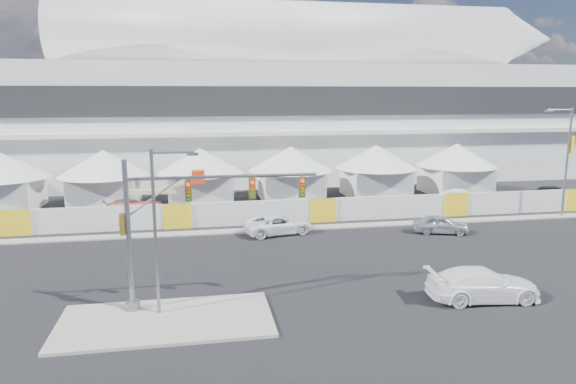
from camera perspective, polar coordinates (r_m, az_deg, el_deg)
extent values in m
plane|color=black|center=(28.76, -0.82, -10.85)|extent=(160.00, 160.00, 0.00)
cube|color=gray|center=(25.70, -13.38, -13.74)|extent=(10.00, 5.00, 0.15)
cube|color=gray|center=(47.05, 21.30, -2.86)|extent=(80.00, 1.20, 0.12)
cube|color=silver|center=(69.55, 0.03, 7.92)|extent=(80.00, 24.00, 14.00)
cube|color=black|center=(57.54, 2.22, 10.07)|extent=(68.00, 0.30, 3.20)
cube|color=silver|center=(57.46, 2.24, 6.57)|extent=(72.00, 0.80, 0.50)
cylinder|color=silver|center=(67.85, 0.35, 16.96)|extent=(57.60, 8.40, 8.40)
cylinder|color=silver|center=(68.20, 2.07, 16.57)|extent=(51.60, 6.80, 6.80)
cylinder|color=silver|center=(68.61, 3.77, 16.17)|extent=(45.60, 5.20, 5.20)
cone|color=silver|center=(80.57, 24.85, 15.19)|extent=(8.00, 7.60, 7.60)
cube|color=silver|center=(54.14, -29.06, -0.20)|extent=(6.00, 6.00, 3.00)
cone|color=silver|center=(53.75, -29.33, 2.62)|extent=(8.40, 8.40, 2.40)
cube|color=silver|center=(51.91, -19.64, 0.12)|extent=(6.00, 6.00, 3.00)
cone|color=silver|center=(51.50, -19.83, 3.07)|extent=(8.40, 8.40, 2.40)
cube|color=silver|center=(51.18, -9.66, 0.46)|extent=(6.00, 6.00, 3.00)
cone|color=silver|center=(50.76, -9.76, 3.46)|extent=(8.40, 8.40, 2.40)
cube|color=silver|center=(52.02, 0.30, 0.79)|extent=(6.00, 6.00, 3.00)
cone|color=silver|center=(51.61, 0.30, 3.74)|extent=(8.40, 8.40, 2.40)
cube|color=silver|center=(54.36, 9.67, 1.07)|extent=(6.00, 6.00, 3.00)
cone|color=silver|center=(53.97, 9.76, 3.90)|extent=(8.40, 8.40, 2.40)
cube|color=silver|center=(58.02, 18.07, 1.31)|extent=(6.00, 6.00, 3.00)
cone|color=silver|center=(57.65, 18.23, 3.95)|extent=(8.40, 8.40, 2.40)
cube|color=silver|center=(43.23, 3.90, -2.01)|extent=(70.00, 0.25, 2.00)
imported|color=silver|center=(41.40, 16.59, -3.45)|extent=(2.81, 4.49, 1.43)
imported|color=white|center=(39.52, -1.06, -3.62)|extent=(3.53, 5.71, 1.48)
imported|color=white|center=(29.08, 20.84, -9.56)|extent=(2.87, 6.02, 1.69)
imported|color=white|center=(52.86, 18.76, -0.52)|extent=(3.58, 4.32, 1.39)
imported|color=black|center=(58.11, 27.27, -0.08)|extent=(2.94, 4.94, 1.58)
imported|color=#B6B5BA|center=(47.55, -16.88, -1.59)|extent=(3.51, 5.49, 1.48)
cylinder|color=slate|center=(25.94, -17.29, -4.75)|extent=(0.25, 0.25, 7.46)
cylinder|color=slate|center=(27.08, -16.86, -11.97)|extent=(0.73, 0.73, 0.40)
cylinder|color=slate|center=(25.16, -7.16, 1.71)|extent=(9.24, 0.17, 0.17)
cube|color=#594714|center=(25.24, -11.02, 0.14)|extent=(0.32, 0.22, 1.05)
cube|color=#594714|center=(25.38, -3.99, 0.37)|extent=(0.32, 0.22, 1.05)
cube|color=#594714|center=(25.76, 1.56, 0.55)|extent=(0.32, 0.22, 1.05)
cube|color=#594714|center=(25.82, -17.94, -3.44)|extent=(0.22, 0.32, 1.05)
cylinder|color=slate|center=(25.12, -14.54, -4.48)|extent=(0.16, 0.16, 8.00)
cylinder|color=slate|center=(24.35, -12.67, 4.30)|extent=(1.96, 0.11, 0.11)
cube|color=slate|center=(24.33, -10.56, 4.16)|extent=(0.53, 0.22, 0.13)
cylinder|color=slate|center=(50.29, 28.57, 2.85)|extent=(0.19, 0.19, 9.50)
cylinder|color=slate|center=(49.24, 27.98, 8.07)|extent=(2.32, 0.13, 0.13)
cube|color=slate|center=(48.60, 26.98, 8.01)|extent=(0.63, 0.26, 0.16)
cube|color=yellow|center=(50.30, 28.97, 4.63)|extent=(0.03, 0.63, 1.48)
cube|color=red|center=(46.47, -16.57, -2.00)|extent=(4.25, 2.18, 1.26)
cube|color=beige|center=(46.00, -14.98, 0.06)|extent=(4.36, 0.77, 0.40)
cube|color=beige|center=(45.73, -11.89, 1.01)|extent=(3.38, 0.63, 1.38)
cube|color=red|center=(45.61, -9.91, 1.78)|extent=(1.11, 1.11, 1.14)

